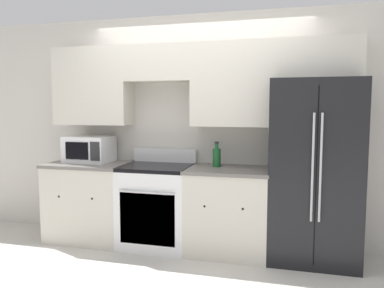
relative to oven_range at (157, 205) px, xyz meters
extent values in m
plane|color=beige|center=(0.41, -0.31, -0.46)|extent=(12.00, 12.00, 0.00)
cube|color=beige|center=(0.41, 0.35, 0.84)|extent=(8.00, 0.06, 2.60)
cube|color=beige|center=(-0.83, 0.15, 1.33)|extent=(0.91, 0.33, 0.89)
cube|color=beige|center=(0.00, 0.15, 1.58)|extent=(0.76, 0.33, 0.40)
cube|color=beige|center=(1.24, 0.15, 1.33)|extent=(1.72, 0.33, 0.89)
cube|color=beige|center=(-0.83, 0.00, -0.02)|extent=(0.91, 0.62, 0.87)
cube|color=slate|center=(-0.83, 0.00, 0.43)|extent=(0.93, 0.64, 0.03)
sphere|color=black|center=(-1.04, -0.31, 0.11)|extent=(0.03, 0.03, 0.03)
sphere|color=black|center=(-0.63, -0.31, 0.11)|extent=(0.03, 0.03, 0.03)
cube|color=beige|center=(0.80, 0.00, -0.02)|extent=(0.85, 0.62, 0.87)
cube|color=slate|center=(0.80, 0.00, 0.43)|extent=(0.87, 0.64, 0.03)
sphere|color=black|center=(0.61, -0.31, 0.11)|extent=(0.03, 0.03, 0.03)
sphere|color=black|center=(1.00, -0.31, 0.11)|extent=(0.03, 0.03, 0.03)
cube|color=white|center=(0.00, 0.00, -0.03)|extent=(0.76, 0.62, 0.87)
cube|color=black|center=(0.00, -0.30, -0.07)|extent=(0.61, 0.01, 0.56)
cube|color=black|center=(0.00, 0.00, 0.43)|extent=(0.76, 0.62, 0.04)
cube|color=white|center=(0.00, 0.28, 0.53)|extent=(0.76, 0.04, 0.16)
cylinder|color=silver|center=(0.00, -0.33, 0.22)|extent=(0.61, 0.02, 0.02)
cube|color=black|center=(1.66, 0.04, 0.45)|extent=(0.87, 0.70, 1.82)
cube|color=black|center=(1.66, -0.31, 0.45)|extent=(0.01, 0.01, 1.68)
cylinder|color=#B7B7BC|center=(1.63, -0.33, 0.54)|extent=(0.02, 0.02, 1.00)
cylinder|color=#B7B7BC|center=(1.70, -0.33, 0.54)|extent=(0.02, 0.02, 1.00)
cube|color=white|center=(-0.87, 0.08, 0.60)|extent=(0.52, 0.39, 0.30)
cube|color=black|center=(-0.92, -0.12, 0.60)|extent=(0.28, 0.01, 0.20)
cube|color=#262628|center=(-0.69, -0.12, 0.60)|extent=(0.11, 0.01, 0.21)
cylinder|color=#195928|center=(0.66, 0.09, 0.55)|extent=(0.09, 0.09, 0.20)
cylinder|color=#195928|center=(0.66, 0.09, 0.67)|extent=(0.04, 0.04, 0.05)
cylinder|color=black|center=(0.66, 0.09, 0.71)|extent=(0.04, 0.04, 0.02)
camera|label=1|loc=(1.40, -3.87, 1.09)|focal=35.00mm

